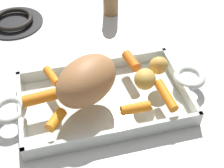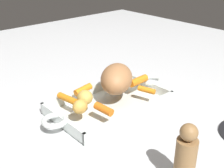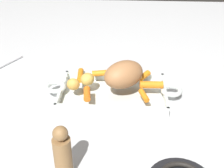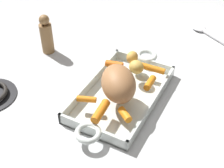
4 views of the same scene
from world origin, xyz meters
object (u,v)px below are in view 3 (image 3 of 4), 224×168
(roasting_dish, at_px, (113,94))
(potato_near_roast, at_px, (87,79))
(baby_carrot_long, at_px, (80,75))
(pepper_mill, at_px, (62,153))
(baby_carrot_short, at_px, (87,94))
(baby_carrot_northeast, at_px, (151,86))
(baby_carrot_center_left, at_px, (144,76))
(baby_carrot_southwest, at_px, (101,73))
(baby_carrot_southeast, at_px, (144,95))
(pork_roast, at_px, (124,74))
(potato_golden_large, at_px, (73,84))

(roasting_dish, bearing_deg, potato_near_roast, 174.08)
(baby_carrot_long, relative_size, pepper_mill, 0.52)
(baby_carrot_short, distance_m, pepper_mill, 0.26)
(baby_carrot_long, bearing_deg, baby_carrot_northeast, -13.54)
(baby_carrot_center_left, relative_size, baby_carrot_southwest, 0.79)
(baby_carrot_southwest, bearing_deg, baby_carrot_southeast, -41.76)
(pork_roast, bearing_deg, roasting_dish, -168.63)
(baby_carrot_short, height_order, potato_near_roast, potato_near_roast)
(baby_carrot_center_left, distance_m, baby_carrot_southwest, 0.14)
(baby_carrot_center_left, bearing_deg, roasting_dish, -149.45)
(baby_carrot_long, xyz_separation_m, baby_carrot_southeast, (0.20, -0.11, -0.00))
(baby_carrot_southeast, distance_m, pepper_mill, 0.33)
(roasting_dish, relative_size, baby_carrot_southeast, 8.41)
(roasting_dish, xyz_separation_m, baby_carrot_northeast, (0.12, -0.00, 0.04))
(baby_carrot_northeast, relative_size, potato_near_roast, 1.56)
(potato_golden_large, bearing_deg, baby_carrot_southeast, -8.80)
(roasting_dish, relative_size, baby_carrot_long, 6.09)
(baby_carrot_short, bearing_deg, potato_golden_large, 141.33)
(baby_carrot_southeast, bearing_deg, potato_golden_large, 171.20)
(roasting_dish, height_order, baby_carrot_short, baby_carrot_short)
(baby_carrot_center_left, height_order, baby_carrot_long, same)
(potato_near_roast, bearing_deg, baby_carrot_northeast, -3.82)
(baby_carrot_southwest, bearing_deg, baby_carrot_center_left, -3.27)
(roasting_dish, xyz_separation_m, baby_carrot_center_left, (0.10, 0.06, 0.04))
(potato_golden_large, bearing_deg, pepper_mill, -84.99)
(baby_carrot_northeast, distance_m, potato_near_roast, 0.20)
(baby_carrot_center_left, distance_m, potato_near_roast, 0.19)
(baby_carrot_long, distance_m, baby_carrot_southeast, 0.23)
(baby_carrot_center_left, relative_size, baby_carrot_long, 0.62)
(pepper_mill, bearing_deg, baby_carrot_southwest, 82.71)
(pork_roast, relative_size, baby_carrot_short, 2.49)
(baby_carrot_southeast, distance_m, baby_carrot_southwest, 0.19)
(pork_roast, xyz_separation_m, baby_carrot_southeast, (0.06, -0.06, -0.03))
(baby_carrot_long, xyz_separation_m, potato_golden_large, (-0.01, -0.07, 0.01))
(baby_carrot_long, bearing_deg, baby_carrot_center_left, 2.41)
(baby_carrot_center_left, bearing_deg, baby_carrot_long, -177.59)
(baby_carrot_long, height_order, baby_carrot_northeast, baby_carrot_northeast)
(baby_carrot_long, xyz_separation_m, baby_carrot_southwest, (0.07, 0.02, 0.00))
(baby_carrot_southwest, bearing_deg, potato_golden_large, -130.17)
(baby_carrot_center_left, relative_size, potato_golden_large, 1.09)
(baby_carrot_short, bearing_deg, baby_carrot_long, 108.03)
(baby_carrot_southwest, xyz_separation_m, potato_near_roast, (-0.04, -0.06, 0.01))
(baby_carrot_southeast, xyz_separation_m, baby_carrot_short, (-0.17, -0.00, 0.00))
(roasting_dish, height_order, potato_golden_large, potato_golden_large)
(baby_carrot_long, height_order, potato_near_roast, potato_near_roast)
(pepper_mill, bearing_deg, roasting_dish, 73.79)
(potato_golden_large, bearing_deg, potato_near_roast, 38.62)
(baby_carrot_long, bearing_deg, baby_carrot_short, -71.97)
(baby_carrot_center_left, relative_size, pepper_mill, 0.32)
(baby_carrot_southwest, height_order, potato_near_roast, potato_near_roast)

